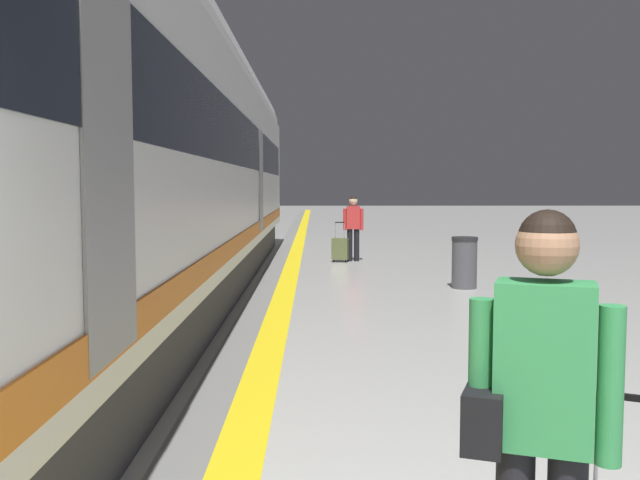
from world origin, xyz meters
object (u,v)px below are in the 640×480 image
Objects in this scene: passenger_near at (353,223)px; suitcase_near at (340,249)px; high_speed_train at (100,128)px; waste_bin at (464,262)px; traveller_foreground at (538,409)px.

suitcase_near is (-0.32, -0.20, -0.59)m from passenger_near.
high_speed_train is 19.52× the size of passenger_near.
suitcase_near is 4.72m from waste_bin.
traveller_foreground reaches higher than passenger_near.
passenger_near is at bearing 111.30° from waste_bin.
passenger_near is 1.72× the size of waste_bin.
passenger_near is 0.70m from suitcase_near.
waste_bin is (2.05, -4.25, 0.14)m from suitcase_near.
passenger_near is at bearing 89.65° from traveller_foreground.
suitcase_near is 1.05× the size of waste_bin.
traveller_foreground is (3.37, -5.92, -1.49)m from high_speed_train.
high_speed_train is 33.49× the size of waste_bin.
high_speed_train reaches higher than traveller_foreground.
passenger_near is (0.09, 14.30, -0.10)m from traveller_foreground.
waste_bin is (1.73, -4.44, -0.45)m from passenger_near.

